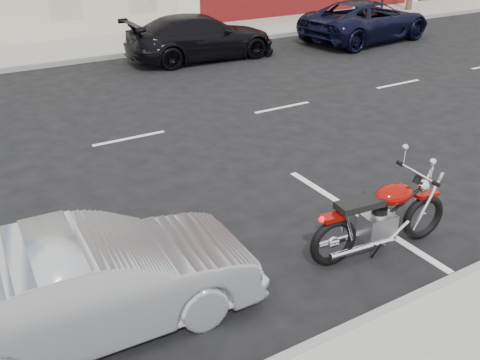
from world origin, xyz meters
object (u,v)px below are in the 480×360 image
Objects in this scene: fire_hydrant at (356,8)px; suv_far at (367,21)px; motorcycle at (426,207)px; sedan_silver at (91,284)px; car_far at (201,37)px.

fire_hydrant is 0.13× the size of suv_far.
sedan_silver is at bearing 178.98° from motorcycle.
car_far is at bearing -30.20° from sedan_silver.
fire_hydrant is at bearing -70.21° from car_far.
car_far is (-9.43, -3.03, 0.19)m from fire_hydrant.
sedan_silver reaches higher than fire_hydrant.
motorcycle is at bearing -94.40° from sedan_silver.
motorcycle is 0.46× the size of car_far.
sedan_silver is at bearing 119.89° from suv_far.
motorcycle is at bearing -128.89° from fire_hydrant.
car_far is at bearing 84.72° from motorcycle.
car_far is at bearing 77.38° from suv_far.
fire_hydrant is 0.32× the size of motorcycle.
motorcycle is 0.59× the size of sedan_silver.
car_far is (2.24, 11.44, 0.20)m from motorcycle.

